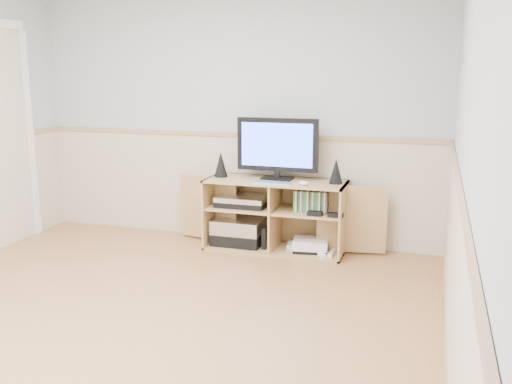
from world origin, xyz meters
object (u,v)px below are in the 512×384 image
(media_cabinet, at_px, (277,213))
(monitor, at_px, (277,146))
(keyboard, at_px, (274,183))
(game_consoles, at_px, (310,245))

(media_cabinet, distance_m, monitor, 0.62)
(monitor, height_order, keyboard, monitor)
(monitor, xyz_separation_m, keyboard, (0.02, -0.19, -0.30))
(keyboard, bearing_deg, monitor, 99.20)
(monitor, distance_m, game_consoles, 0.94)
(game_consoles, bearing_deg, monitor, 169.50)
(monitor, bearing_deg, keyboard, -82.65)
(media_cabinet, relative_size, game_consoles, 4.35)
(monitor, relative_size, keyboard, 2.31)
(keyboard, relative_size, game_consoles, 0.71)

